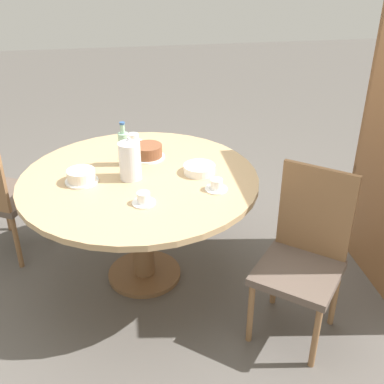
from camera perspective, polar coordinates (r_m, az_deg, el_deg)
The scene contains 11 objects.
ground_plane at distance 3.27m, azimuth -5.62°, elevation -9.75°, with size 14.00×14.00×0.00m, color #56514C.
dining_table at distance 2.92m, azimuth -6.19°, elevation -0.30°, with size 1.42×1.42×0.73m.
chair_b at distance 2.66m, azimuth 13.09°, elevation -7.26°, with size 0.59×0.59×0.96m.
coffee_pot at distance 2.81m, azimuth -7.37°, elevation 3.83°, with size 0.13×0.13×0.26m.
water_bottle at distance 2.98m, azimuth -8.08°, elevation 5.22°, with size 0.06×0.06×0.28m.
cake_main at distance 3.09m, azimuth -5.27°, elevation 4.78°, with size 0.22×0.22×0.09m.
cake_second at distance 2.85m, azimuth -12.99°, elevation 1.81°, with size 0.19×0.19×0.08m.
cup_a at distance 2.58m, azimuth -5.75°, elevation -0.85°, with size 0.13×0.13×0.07m.
cup_b at distance 2.70m, azimuth 2.90°, elevation 0.77°, with size 0.13×0.13×0.07m.
cup_c at distance 3.33m, azimuth -6.96°, elevation 6.23°, with size 0.13×0.13×0.07m.
plate_stack at distance 2.89m, azimuth 0.89°, elevation 2.72°, with size 0.19×0.19×0.05m.
Camera 1 is at (2.55, -0.08, 2.03)m, focal length 45.00 mm.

